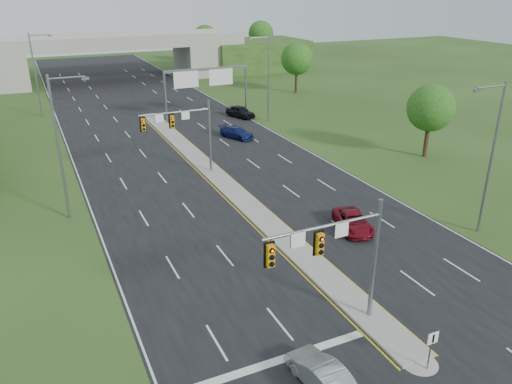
{
  "coord_description": "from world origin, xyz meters",
  "views": [
    {
      "loc": [
        -15.03,
        -17.82,
        16.81
      ],
      "look_at": [
        -1.17,
        12.13,
        3.0
      ],
      "focal_mm": 35.0,
      "sensor_mm": 36.0,
      "label": 1
    }
  ],
  "objects_px": {
    "signal_mast_near": "(340,250)",
    "car_far_b": "(237,133)",
    "signal_mast_far": "(186,127)",
    "sign_gantry": "(205,79)",
    "car_far_c": "(240,112)",
    "keep_right_sign": "(431,345)",
    "overpass": "(109,61)",
    "car_silver": "(322,375)",
    "car_far_a": "(353,222)"
  },
  "relations": [
    {
      "from": "signal_mast_near",
      "to": "car_far_b",
      "type": "bearing_deg",
      "value": 75.48
    },
    {
      "from": "signal_mast_far",
      "to": "sign_gantry",
      "type": "relative_size",
      "value": 0.6
    },
    {
      "from": "signal_mast_far",
      "to": "car_far_c",
      "type": "distance_m",
      "value": 23.14
    },
    {
      "from": "car_far_b",
      "to": "keep_right_sign",
      "type": "bearing_deg",
      "value": -124.34
    },
    {
      "from": "overpass",
      "to": "keep_right_sign",
      "type": "bearing_deg",
      "value": -90.0
    },
    {
      "from": "car_far_b",
      "to": "car_far_c",
      "type": "height_order",
      "value": "car_far_c"
    },
    {
      "from": "signal_mast_far",
      "to": "overpass",
      "type": "xyz_separation_m",
      "value": [
        2.26,
        55.07,
        -1.17
      ]
    },
    {
      "from": "car_far_c",
      "to": "car_silver",
      "type": "bearing_deg",
      "value": -128.79
    },
    {
      "from": "signal_mast_near",
      "to": "car_far_a",
      "type": "height_order",
      "value": "signal_mast_near"
    },
    {
      "from": "car_far_c",
      "to": "signal_mast_far",
      "type": "bearing_deg",
      "value": -145.4
    },
    {
      "from": "car_far_b",
      "to": "car_far_a",
      "type": "bearing_deg",
      "value": -117.77
    },
    {
      "from": "car_far_a",
      "to": "signal_mast_near",
      "type": "bearing_deg",
      "value": -112.99
    },
    {
      "from": "signal_mast_near",
      "to": "sign_gantry",
      "type": "xyz_separation_m",
      "value": [
        8.95,
        44.99,
        0.51
      ]
    },
    {
      "from": "signal_mast_near",
      "to": "keep_right_sign",
      "type": "xyz_separation_m",
      "value": [
        2.26,
        -4.45,
        -3.21
      ]
    },
    {
      "from": "sign_gantry",
      "to": "car_far_c",
      "type": "xyz_separation_m",
      "value": [
        4.32,
        -1.44,
        -4.45
      ]
    },
    {
      "from": "sign_gantry",
      "to": "car_far_a",
      "type": "distance_m",
      "value": 36.14
    },
    {
      "from": "signal_mast_far",
      "to": "overpass",
      "type": "relative_size",
      "value": 0.09
    },
    {
      "from": "car_far_a",
      "to": "car_far_b",
      "type": "distance_m",
      "value": 25.51
    },
    {
      "from": "overpass",
      "to": "car_far_b",
      "type": "bearing_deg",
      "value": -81.6
    },
    {
      "from": "overpass",
      "to": "car_far_a",
      "type": "relative_size",
      "value": 17.59
    },
    {
      "from": "signal_mast_far",
      "to": "keep_right_sign",
      "type": "bearing_deg",
      "value": -85.61
    },
    {
      "from": "signal_mast_far",
      "to": "car_far_a",
      "type": "height_order",
      "value": "signal_mast_far"
    },
    {
      "from": "keep_right_sign",
      "to": "car_silver",
      "type": "height_order",
      "value": "keep_right_sign"
    },
    {
      "from": "signal_mast_near",
      "to": "car_far_c",
      "type": "xyz_separation_m",
      "value": [
        13.26,
        43.55,
        -3.93
      ]
    },
    {
      "from": "signal_mast_far",
      "to": "keep_right_sign",
      "type": "distance_m",
      "value": 29.71
    },
    {
      "from": "signal_mast_near",
      "to": "keep_right_sign",
      "type": "height_order",
      "value": "signal_mast_near"
    },
    {
      "from": "signal_mast_far",
      "to": "sign_gantry",
      "type": "distance_m",
      "value": 21.91
    },
    {
      "from": "signal_mast_near",
      "to": "car_far_c",
      "type": "bearing_deg",
      "value": 73.06
    },
    {
      "from": "signal_mast_far",
      "to": "car_silver",
      "type": "bearing_deg",
      "value": -95.66
    },
    {
      "from": "car_silver",
      "to": "car_far_a",
      "type": "height_order",
      "value": "car_silver"
    },
    {
      "from": "signal_mast_far",
      "to": "car_far_a",
      "type": "distance_m",
      "value": 18.0
    },
    {
      "from": "overpass",
      "to": "car_silver",
      "type": "distance_m",
      "value": 83.51
    },
    {
      "from": "car_far_a",
      "to": "car_far_b",
      "type": "xyz_separation_m",
      "value": [
        1.41,
        25.48,
        0.02
      ]
    },
    {
      "from": "signal_mast_near",
      "to": "car_far_b",
      "type": "xyz_separation_m",
      "value": [
        8.97,
        34.65,
        -4.05
      ]
    },
    {
      "from": "signal_mast_far",
      "to": "car_far_c",
      "type": "xyz_separation_m",
      "value": [
        13.26,
        18.55,
        -3.93
      ]
    },
    {
      "from": "signal_mast_near",
      "to": "signal_mast_far",
      "type": "xyz_separation_m",
      "value": [
        0.0,
        25.0,
        0.0
      ]
    },
    {
      "from": "signal_mast_far",
      "to": "car_silver",
      "type": "distance_m",
      "value": 28.66
    },
    {
      "from": "keep_right_sign",
      "to": "signal_mast_near",
      "type": "bearing_deg",
      "value": 116.94
    },
    {
      "from": "car_far_c",
      "to": "keep_right_sign",
      "type": "bearing_deg",
      "value": -122.75
    },
    {
      "from": "car_silver",
      "to": "signal_mast_far",
      "type": "bearing_deg",
      "value": -101.38
    },
    {
      "from": "sign_gantry",
      "to": "signal_mast_far",
      "type": "bearing_deg",
      "value": -114.11
    },
    {
      "from": "sign_gantry",
      "to": "car_far_a",
      "type": "xyz_separation_m",
      "value": [
        -1.38,
        -35.82,
        -4.59
      ]
    },
    {
      "from": "signal_mast_near",
      "to": "car_far_c",
      "type": "height_order",
      "value": "signal_mast_near"
    },
    {
      "from": "car_far_a",
      "to": "car_far_c",
      "type": "bearing_deg",
      "value": 97.1
    },
    {
      "from": "keep_right_sign",
      "to": "car_far_a",
      "type": "height_order",
      "value": "keep_right_sign"
    },
    {
      "from": "car_silver",
      "to": "car_far_a",
      "type": "bearing_deg",
      "value": -135.57
    },
    {
      "from": "overpass",
      "to": "car_silver",
      "type": "xyz_separation_m",
      "value": [
        -5.06,
        -83.31,
        -2.86
      ]
    },
    {
      "from": "car_silver",
      "to": "car_far_c",
      "type": "xyz_separation_m",
      "value": [
        16.06,
        46.79,
        0.1
      ]
    },
    {
      "from": "keep_right_sign",
      "to": "car_far_b",
      "type": "relative_size",
      "value": 0.49
    },
    {
      "from": "car_far_a",
      "to": "car_far_c",
      "type": "distance_m",
      "value": 34.85
    }
  ]
}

